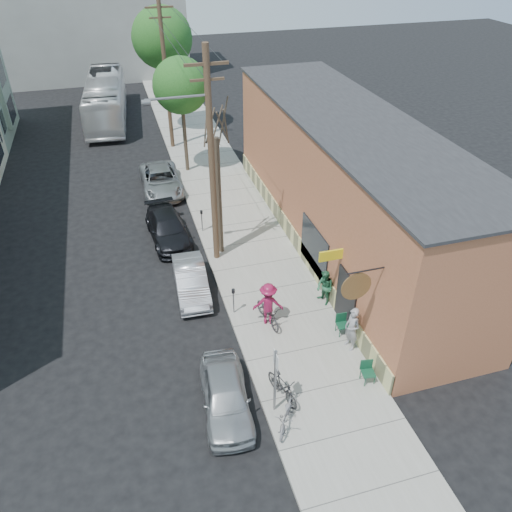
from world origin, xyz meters
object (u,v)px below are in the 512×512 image
object	(u,v)px
patio_chair_a	(343,325)
car_3	(161,180)
patron_grey	(352,329)
parked_bike_a	(282,387)
sign_post	(275,375)
car_2	(168,228)
patio_chair_b	(368,373)
patron_green	(325,288)
cyclist	(268,304)
tree_bare	(219,198)
tree_leafy_mid	(181,86)
tree_leafy_far	(162,38)
parking_meter_near	(233,297)
parked_bike_b	(286,416)
utility_pole_near	(210,158)
bus	(106,99)
car_1	(191,281)
car_0	(226,396)
parking_meter_far	(202,217)

from	to	relation	value
patio_chair_a	car_3	bearing A→B (deg)	112.90
patron_grey	parked_bike_a	distance (m)	3.72
sign_post	car_2	distance (m)	12.30
parked_bike_a	car_2	bearing A→B (deg)	84.71
sign_post	patio_chair_a	size ratio (longest dim) A/B	3.18
patio_chair_b	patron_grey	xyz separation A→B (m)	(0.14, 1.77, 0.51)
patron_green	car_2	xyz separation A→B (m)	(-5.75, 7.27, -0.31)
cyclist	car_2	world-z (taller)	cyclist
tree_bare	car_3	xyz separation A→B (m)	(-2.00, 7.77, -2.45)
patio_chair_a	patron_grey	size ratio (longest dim) A/B	0.46
tree_leafy_mid	tree_leafy_far	xyz separation A→B (m)	(0.00, 7.57, 1.29)
parking_meter_near	parked_bike_a	xyz separation A→B (m)	(0.52, -4.87, -0.31)
parked_bike_b	cyclist	bearing A→B (deg)	110.98
sign_post	parked_bike_b	xyz separation A→B (m)	(0.18, -0.71, -1.24)
tree_bare	tree_leafy_far	xyz separation A→B (m)	(0.00, 17.61, 3.79)
tree_leafy_far	patio_chair_a	world-z (taller)	tree_leafy_far
utility_pole_near	parked_bike_b	xyz separation A→B (m)	(0.14, -10.29, -4.82)
cyclist	car_3	xyz separation A→B (m)	(-2.67, 13.50, -0.43)
cyclist	bus	size ratio (longest dim) A/B	0.16
patio_chair_b	car_3	world-z (taller)	car_3
sign_post	tree_leafy_far	world-z (taller)	tree_leafy_far
sign_post	parking_meter_near	bearing A→B (deg)	91.08
car_2	car_3	world-z (taller)	car_3
patron_green	cyclist	bearing A→B (deg)	-94.21
tree_bare	patron_grey	xyz separation A→B (m)	(3.31, -8.03, -2.04)
parking_meter_near	bus	size ratio (longest dim) A/B	0.10
car_1	parked_bike_a	bearing A→B (deg)	-71.42
car_0	bus	world-z (taller)	bus
patio_chair_b	car_3	size ratio (longest dim) A/B	0.18
parking_meter_far	patron_grey	xyz separation A→B (m)	(3.86, -10.18, 0.12)
car_0	parked_bike_b	bearing A→B (deg)	-31.19
parking_meter_far	patron_green	bearing A→B (deg)	-61.97
car_1	bus	size ratio (longest dim) A/B	0.32
sign_post	cyclist	distance (m)	4.51
tree_bare	car_2	distance (m)	4.00
utility_pole_near	car_0	distance (m)	10.29
car_2	patio_chair_b	bearing A→B (deg)	-69.17
parking_meter_far	car_3	size ratio (longest dim) A/B	0.25
utility_pole_near	patio_chair_b	bearing A→B (deg)	-68.98
parked_bike_a	car_1	size ratio (longest dim) A/B	0.44
parked_bike_b	tree_leafy_mid	bearing A→B (deg)	120.77
car_1	car_2	size ratio (longest dim) A/B	0.86
sign_post	tree_bare	bearing A→B (deg)	87.44
parked_bike_a	car_0	size ratio (longest dim) A/B	0.44
tree_bare	parked_bike_a	distance (m)	9.93
parked_bike_b	car_1	world-z (taller)	car_1
parking_meter_near	tree_bare	xyz separation A→B (m)	(0.55, 4.75, 2.16)
parking_meter_far	parked_bike_b	size ratio (longest dim) A/B	0.74
parking_meter_far	car_3	world-z (taller)	parking_meter_far
parking_meter_far	car_1	world-z (taller)	parking_meter_far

